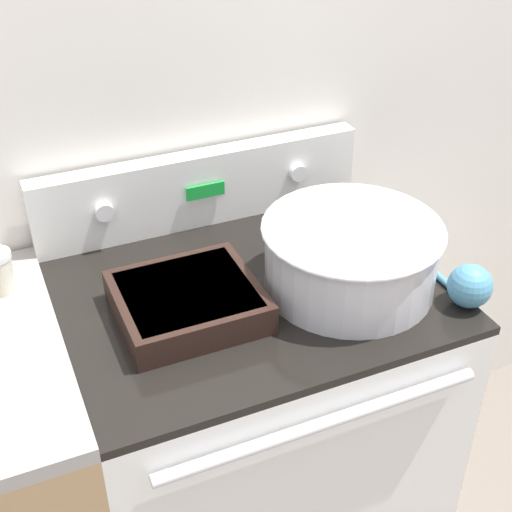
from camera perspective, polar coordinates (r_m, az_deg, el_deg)
kitchen_wall at (r=1.59m, az=-5.62°, el=14.63°), size 8.00×0.05×2.50m
stove_range at (r=1.76m, az=-0.40°, el=-14.45°), size 0.77×0.65×0.90m
control_panel at (r=1.64m, az=-4.44°, el=5.43°), size 0.77×0.07×0.17m
mixing_bowl at (r=1.42m, az=7.59°, el=0.26°), size 0.36×0.36×0.15m
casserole_dish at (r=1.37m, az=-5.48°, el=-3.54°), size 0.27×0.25×0.06m
ladle at (r=1.45m, az=16.50°, el=-2.20°), size 0.09×0.31×0.09m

